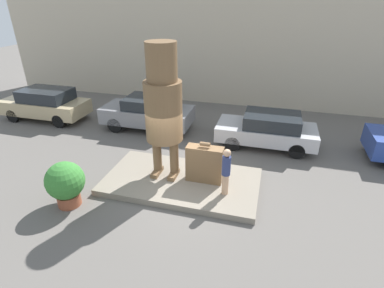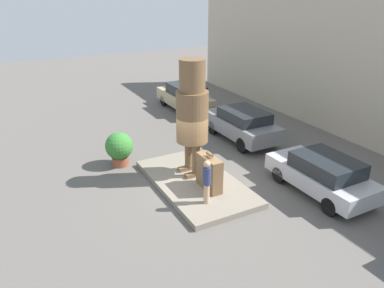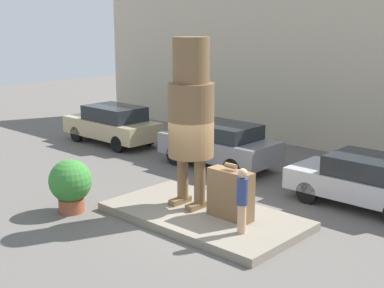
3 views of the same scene
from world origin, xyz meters
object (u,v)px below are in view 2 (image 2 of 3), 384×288
giant_suitcase (209,173)px  parked_car_silver (322,174)px  tourist (207,180)px  planter_pot (119,148)px  parked_car_grey (242,124)px  statue_figure (192,110)px  parked_car_tan (185,97)px

giant_suitcase → parked_car_silver: size_ratio=0.35×
tourist → parked_car_silver: 4.31m
parked_car_silver → planter_pot: (-5.61, -5.70, 0.03)m
parked_car_grey → parked_car_silver: (5.51, -0.37, -0.08)m
tourist → parked_car_silver: tourist is taller
tourist → planter_pot: size_ratio=1.08×
statue_figure → parked_car_grey: 4.95m
tourist → parked_car_tan: tourist is taller
tourist → giant_suitcase: bearing=144.4°
giant_suitcase → parked_car_tan: giant_suitcase is taller
tourist → planter_pot: tourist is taller
statue_figure → tourist: bearing=-15.7°
parked_car_grey → planter_pot: 6.07m
parked_car_tan → parked_car_grey: bearing=-177.5°
parked_car_tan → parked_car_silver: (11.05, -0.13, -0.07)m
giant_suitcase → parked_car_grey: (-3.66, 3.97, 0.00)m
giant_suitcase → tourist: bearing=-35.6°
parked_car_grey → giant_suitcase: bearing=132.7°
giant_suitcase → parked_car_silver: bearing=62.8°
parked_car_silver → parked_car_grey: bearing=-3.8°
parked_car_tan → parked_car_grey: (5.54, 0.24, 0.01)m
parked_car_grey → parked_car_silver: 5.53m
tourist → parked_car_grey: size_ratio=0.37×
statue_figure → planter_pot: size_ratio=3.06×
giant_suitcase → parked_car_tan: 9.93m
parked_car_grey → parked_car_silver: parked_car_grey is taller
giant_suitcase → statue_figure: bearing=178.3°
giant_suitcase → parked_car_grey: giant_suitcase is taller
tourist → parked_car_grey: bearing=134.5°
statue_figure → giant_suitcase: statue_figure is taller
planter_pot → parked_car_tan: bearing=133.0°
giant_suitcase → parked_car_tan: (-9.20, 3.73, -0.00)m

